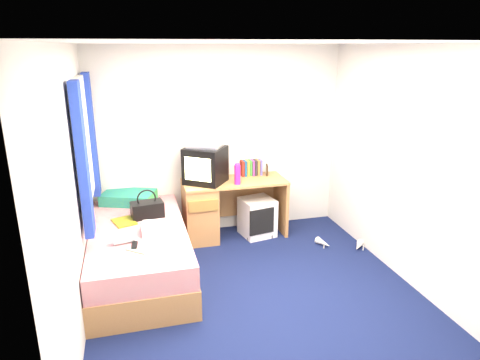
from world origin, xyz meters
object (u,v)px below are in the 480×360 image
object	(u,v)px
storage_cube	(257,217)
pink_water_bottle	(237,175)
crt_tv	(205,165)
towel	(157,228)
handbag	(147,209)
water_bottle	(124,240)
vcr	(205,144)
pillow	(129,198)
remote_control	(135,245)
aerosol_can	(223,173)
magazine	(124,222)
desk	(213,207)
picture_frame	(267,170)
colour_swatch_fan	(137,251)
bed	(140,252)
white_heels	(341,245)

from	to	relation	value
storage_cube	pink_water_bottle	distance (m)	0.69
crt_tv	towel	xyz separation A→B (m)	(-0.67, -0.90, -0.38)
handbag	water_bottle	bearing A→B (deg)	-120.59
vcr	handbag	distance (m)	1.06
pillow	remote_control	bearing A→B (deg)	-88.48
pillow	storage_cube	bearing A→B (deg)	-5.72
aerosol_can	handbag	size ratio (longest dim) A/B	0.44
crt_tv	pillow	bearing A→B (deg)	-149.10
magazine	remote_control	size ratio (longest dim) A/B	1.75
desk	picture_frame	xyz separation A→B (m)	(0.75, 0.11, 0.41)
pink_water_bottle	magazine	distance (m)	1.45
aerosol_can	handbag	world-z (taller)	aerosol_can
vcr	water_bottle	distance (m)	1.62
magazine	colour_swatch_fan	xyz separation A→B (m)	(0.11, -0.74, -0.00)
vcr	handbag	bearing A→B (deg)	-118.42
vcr	remote_control	bearing A→B (deg)	-96.92
magazine	pink_water_bottle	bearing A→B (deg)	15.02
handbag	colour_swatch_fan	world-z (taller)	handbag
aerosol_can	colour_swatch_fan	world-z (taller)	aerosol_can
vcr	colour_swatch_fan	world-z (taller)	vcr
bed	colour_swatch_fan	bearing A→B (deg)	-92.96
colour_swatch_fan	pillow	bearing A→B (deg)	92.11
colour_swatch_fan	magazine	bearing A→B (deg)	98.65
bed	crt_tv	distance (m)	1.34
handbag	crt_tv	bearing A→B (deg)	22.27
crt_tv	white_heels	xyz separation A→B (m)	(1.54, -0.71, -0.93)
pink_water_bottle	towel	bearing A→B (deg)	-144.88
crt_tv	water_bottle	world-z (taller)	crt_tv
storage_cube	white_heels	bearing A→B (deg)	-46.36
pillow	pink_water_bottle	world-z (taller)	pink_water_bottle
picture_frame	pink_water_bottle	distance (m)	0.55
crt_tv	magazine	world-z (taller)	crt_tv
desk	picture_frame	bearing A→B (deg)	8.66
pillow	white_heels	bearing A→B (deg)	-17.68
crt_tv	aerosol_can	bearing A→B (deg)	52.60
water_bottle	remote_control	size ratio (longest dim) A/B	1.25
pillow	colour_swatch_fan	xyz separation A→B (m)	(0.05, -1.36, -0.06)
colour_swatch_fan	white_heels	xyz separation A→B (m)	(2.43, 0.56, -0.51)
desk	remote_control	xyz separation A→B (m)	(-1.00, -1.16, 0.14)
bed	picture_frame	size ratio (longest dim) A/B	14.29
crt_tv	magazine	bearing A→B (deg)	-116.00
picture_frame	pink_water_bottle	bearing A→B (deg)	-136.03
storage_cube	picture_frame	bearing A→B (deg)	35.07
pillow	picture_frame	distance (m)	1.79
bed	towel	distance (m)	0.41
towel	colour_swatch_fan	size ratio (longest dim) A/B	1.35
remote_control	handbag	bearing A→B (deg)	83.23
picture_frame	towel	bearing A→B (deg)	-133.03
towel	crt_tv	bearing A→B (deg)	53.17
pillow	magazine	size ratio (longest dim) A/B	2.18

